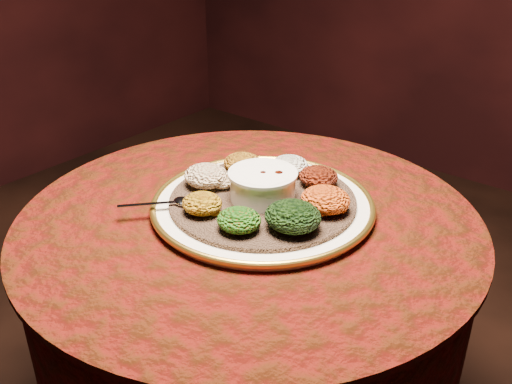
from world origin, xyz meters
The scene contains 13 objects.
table centered at (0.00, 0.00, 0.55)m, with size 0.96×0.96×0.73m.
platter centered at (0.01, 0.04, 0.75)m, with size 0.51×0.51×0.02m.
injera centered at (0.01, 0.04, 0.76)m, with size 0.39×0.39×0.01m, color brown.
stew_bowl centered at (0.01, 0.04, 0.80)m, with size 0.14×0.14×0.06m.
spoon centered at (-0.11, -0.09, 0.77)m, with size 0.12×0.12×0.01m.
portion_ayib centered at (-0.02, 0.17, 0.78)m, with size 0.08×0.08×0.04m, color silver.
portion_kitfo centered at (0.07, 0.16, 0.78)m, with size 0.09×0.08×0.04m, color black.
portion_tikil centered at (0.14, 0.07, 0.79)m, with size 0.10×0.10×0.05m, color #A65A0D.
portion_gomen centered at (0.13, -0.03, 0.79)m, with size 0.11×0.10×0.05m, color black.
portion_mixveg centered at (0.05, -0.09, 0.78)m, with size 0.09×0.08×0.04m, color #932409.
portion_kik centered at (-0.05, -0.09, 0.78)m, with size 0.08×0.08×0.04m, color #9F750E.
portion_timatim centered at (-0.12, 0.00, 0.79)m, with size 0.10×0.09×0.05m, color maroon.
portion_shiro centered at (-0.11, 0.11, 0.78)m, with size 0.09×0.08×0.04m, color #986212.
Camera 1 is at (0.65, -0.79, 1.32)m, focal length 40.00 mm.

